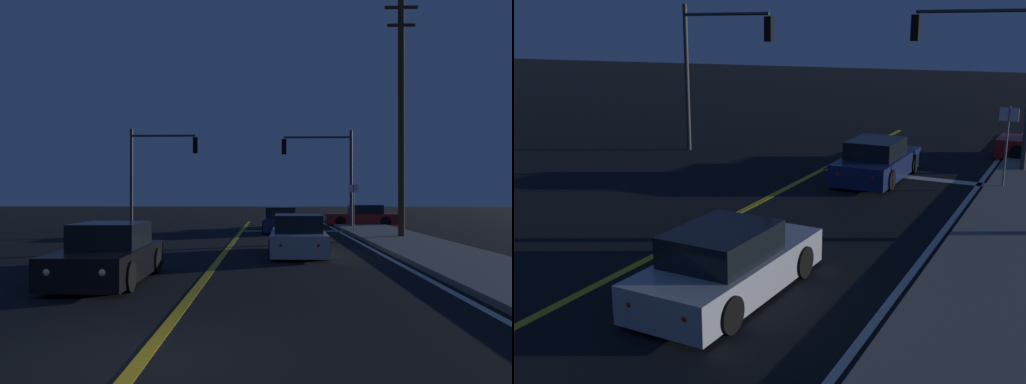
% 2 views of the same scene
% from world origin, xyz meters
% --- Properties ---
extents(sidewalk_right, '(3.20, 42.63, 0.15)m').
position_xyz_m(sidewalk_right, '(7.12, 11.84, 0.07)').
color(sidewalk_right, slate).
rests_on(sidewalk_right, ground).
extents(lane_line_center, '(0.20, 40.26, 0.01)m').
position_xyz_m(lane_line_center, '(0.00, 11.84, 0.01)').
color(lane_line_center, gold).
rests_on(lane_line_center, ground).
extents(lane_line_edge_right, '(0.16, 40.26, 0.01)m').
position_xyz_m(lane_line_edge_right, '(5.27, 11.84, 0.01)').
color(lane_line_edge_right, silver).
rests_on(lane_line_edge_right, ground).
extents(stop_bar, '(5.52, 0.50, 0.01)m').
position_xyz_m(stop_bar, '(2.76, 22.18, 0.01)').
color(stop_bar, silver).
rests_on(stop_bar, ground).
extents(car_side_waiting_navy, '(1.88, 4.50, 1.34)m').
position_xyz_m(car_side_waiting_navy, '(2.09, 21.50, 0.58)').
color(car_side_waiting_navy, navy).
rests_on(car_side_waiting_navy, ground).
extents(car_far_approaching_silver, '(1.97, 4.47, 1.34)m').
position_xyz_m(car_far_approaching_silver, '(2.49, 11.16, 0.58)').
color(car_far_approaching_silver, '#B2B5BA').
rests_on(car_far_approaching_silver, ground).
extents(traffic_signal_near_right, '(4.17, 0.28, 5.78)m').
position_xyz_m(traffic_signal_near_right, '(4.83, 24.48, 3.87)').
color(traffic_signal_near_right, '#38383D').
rests_on(traffic_signal_near_right, ground).
extents(traffic_signal_far_left, '(3.89, 0.28, 5.74)m').
position_xyz_m(traffic_signal_far_left, '(-4.94, 23.08, 3.83)').
color(traffic_signal_far_left, '#38383D').
rests_on(traffic_signal_far_left, ground).
extents(street_sign_corner, '(0.56, 0.10, 2.58)m').
position_xyz_m(street_sign_corner, '(6.02, 21.68, 1.73)').
color(street_sign_corner, slate).
rests_on(street_sign_corner, ground).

